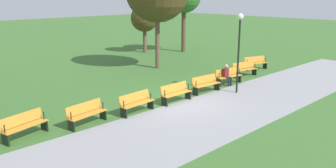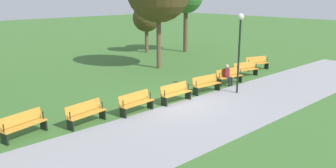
{
  "view_description": "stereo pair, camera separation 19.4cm",
  "coord_description": "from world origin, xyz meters",
  "px_view_note": "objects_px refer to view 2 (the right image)",
  "views": [
    {
      "loc": [
        11.4,
        11.25,
        5.1
      ],
      "look_at": [
        -0.0,
        -0.6,
        0.8
      ],
      "focal_mm": 37.09,
      "sensor_mm": 36.0,
      "label": 1
    },
    {
      "loc": [
        11.26,
        11.38,
        5.1
      ],
      "look_at": [
        -0.0,
        -0.6,
        0.8
      ],
      "focal_mm": 37.09,
      "sensor_mm": 36.0,
      "label": 2
    }
  ],
  "objects_px": {
    "tree_2": "(146,18)",
    "bench_0": "(257,63)",
    "bench_6": "(86,113)",
    "bench_2": "(229,76)",
    "bench_4": "(176,93)",
    "bench_1": "(246,69)",
    "bench_7": "(23,124)",
    "person_seated": "(228,74)",
    "bench_5": "(136,102)",
    "lamp_post": "(240,39)",
    "bench_3": "(206,84)"
  },
  "relations": [
    {
      "from": "bench_2",
      "to": "person_seated",
      "type": "distance_m",
      "value": 0.34
    },
    {
      "from": "bench_2",
      "to": "bench_4",
      "type": "xyz_separation_m",
      "value": [
        4.69,
        0.36,
        0.0
      ]
    },
    {
      "from": "bench_0",
      "to": "bench_7",
      "type": "height_order",
      "value": "same"
    },
    {
      "from": "bench_5",
      "to": "person_seated",
      "type": "height_order",
      "value": "person_seated"
    },
    {
      "from": "bench_0",
      "to": "bench_6",
      "type": "height_order",
      "value": "same"
    },
    {
      "from": "bench_2",
      "to": "bench_4",
      "type": "relative_size",
      "value": 1.03
    },
    {
      "from": "bench_1",
      "to": "bench_0",
      "type": "bearing_deg",
      "value": -151.21
    },
    {
      "from": "tree_2",
      "to": "bench_0",
      "type": "bearing_deg",
      "value": 94.41
    },
    {
      "from": "bench_0",
      "to": "bench_1",
      "type": "distance_m",
      "value": 2.35
    },
    {
      "from": "bench_2",
      "to": "lamp_post",
      "type": "relative_size",
      "value": 0.43
    },
    {
      "from": "bench_0",
      "to": "bench_4",
      "type": "distance_m",
      "value": 9.37
    },
    {
      "from": "bench_7",
      "to": "person_seated",
      "type": "height_order",
      "value": "person_seated"
    },
    {
      "from": "bench_1",
      "to": "tree_2",
      "type": "bearing_deg",
      "value": -83.8
    },
    {
      "from": "bench_1",
      "to": "bench_7",
      "type": "height_order",
      "value": "same"
    },
    {
      "from": "bench_1",
      "to": "person_seated",
      "type": "bearing_deg",
      "value": 25.37
    },
    {
      "from": "bench_2",
      "to": "bench_7",
      "type": "relative_size",
      "value": 0.99
    },
    {
      "from": "lamp_post",
      "to": "bench_4",
      "type": "bearing_deg",
      "value": -17.01
    },
    {
      "from": "bench_0",
      "to": "bench_5",
      "type": "xyz_separation_m",
      "value": [
        11.61,
        1.35,
        0.0
      ]
    },
    {
      "from": "bench_1",
      "to": "bench_3",
      "type": "distance_m",
      "value": 4.7
    },
    {
      "from": "bench_2",
      "to": "person_seated",
      "type": "xyz_separation_m",
      "value": [
        0.28,
        0.1,
        0.16
      ]
    },
    {
      "from": "bench_5",
      "to": "bench_6",
      "type": "distance_m",
      "value": 2.35
    },
    {
      "from": "lamp_post",
      "to": "person_seated",
      "type": "bearing_deg",
      "value": -123.98
    },
    {
      "from": "bench_4",
      "to": "bench_5",
      "type": "relative_size",
      "value": 0.98
    },
    {
      "from": "bench_3",
      "to": "bench_7",
      "type": "relative_size",
      "value": 0.98
    },
    {
      "from": "bench_2",
      "to": "person_seated",
      "type": "bearing_deg",
      "value": 28.97
    },
    {
      "from": "bench_3",
      "to": "tree_2",
      "type": "distance_m",
      "value": 13.84
    },
    {
      "from": "bench_0",
      "to": "bench_5",
      "type": "height_order",
      "value": "same"
    },
    {
      "from": "bench_6",
      "to": "bench_7",
      "type": "bearing_deg",
      "value": -19.93
    },
    {
      "from": "bench_4",
      "to": "bench_7",
      "type": "distance_m",
      "value": 7.04
    },
    {
      "from": "bench_1",
      "to": "bench_5",
      "type": "xyz_separation_m",
      "value": [
        9.34,
        0.72,
        0.0
      ]
    },
    {
      "from": "tree_2",
      "to": "bench_4",
      "type": "bearing_deg",
      "value": 55.53
    },
    {
      "from": "bench_0",
      "to": "bench_3",
      "type": "bearing_deg",
      "value": 28.81
    },
    {
      "from": "bench_3",
      "to": "lamp_post",
      "type": "bearing_deg",
      "value": 139.34
    },
    {
      "from": "person_seated",
      "to": "tree_2",
      "type": "height_order",
      "value": "tree_2"
    },
    {
      "from": "bench_1",
      "to": "bench_4",
      "type": "bearing_deg",
      "value": 19.95
    },
    {
      "from": "bench_3",
      "to": "bench_7",
      "type": "xyz_separation_m",
      "value": [
        9.34,
        -0.72,
        0.0
      ]
    },
    {
      "from": "bench_2",
      "to": "person_seated",
      "type": "relative_size",
      "value": 1.49
    },
    {
      "from": "bench_0",
      "to": "bench_2",
      "type": "relative_size",
      "value": 1.01
    },
    {
      "from": "bench_0",
      "to": "bench_6",
      "type": "relative_size",
      "value": 1.01
    },
    {
      "from": "bench_3",
      "to": "bench_6",
      "type": "height_order",
      "value": "same"
    },
    {
      "from": "bench_6",
      "to": "tree_2",
      "type": "xyz_separation_m",
      "value": [
        -13.11,
        -11.91,
        2.52
      ]
    },
    {
      "from": "bench_6",
      "to": "bench_7",
      "type": "relative_size",
      "value": 0.99
    },
    {
      "from": "bench_1",
      "to": "bench_6",
      "type": "height_order",
      "value": "same"
    },
    {
      "from": "bench_0",
      "to": "lamp_post",
      "type": "relative_size",
      "value": 0.43
    },
    {
      "from": "bench_6",
      "to": "bench_7",
      "type": "distance_m",
      "value": 2.35
    },
    {
      "from": "bench_1",
      "to": "bench_2",
      "type": "bearing_deg",
      "value": 24.37
    },
    {
      "from": "lamp_post",
      "to": "bench_1",
      "type": "bearing_deg",
      "value": -151.56
    },
    {
      "from": "bench_6",
      "to": "tree_2",
      "type": "distance_m",
      "value": 17.89
    },
    {
      "from": "bench_0",
      "to": "bench_5",
      "type": "relative_size",
      "value": 1.02
    },
    {
      "from": "bench_2",
      "to": "bench_5",
      "type": "xyz_separation_m",
      "value": [
        7.04,
        0.27,
        0.0
      ]
    }
  ]
}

